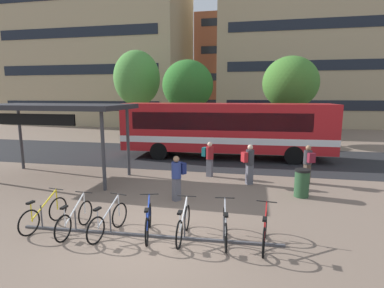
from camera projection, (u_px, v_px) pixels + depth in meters
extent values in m
plane|color=#7A6656|center=(154.00, 236.00, 7.85)|extent=(200.00, 200.00, 0.00)
cube|color=#232326|center=(209.00, 157.00, 17.80)|extent=(80.00, 7.20, 0.01)
cube|color=red|center=(225.00, 127.00, 17.31)|extent=(12.10, 3.06, 2.70)
cube|color=white|center=(225.00, 138.00, 17.42)|extent=(12.12, 3.08, 0.36)
cube|color=black|center=(325.00, 108.00, 16.28)|extent=(1.10, 2.34, 0.40)
cube|color=black|center=(334.00, 124.00, 16.34)|extent=(0.17, 2.19, 1.40)
cube|color=black|center=(222.00, 118.00, 18.51)|extent=(9.83, 0.48, 0.97)
cube|color=black|center=(219.00, 122.00, 16.08)|extent=(9.83, 0.48, 0.97)
cylinder|color=black|center=(287.00, 148.00, 18.08)|extent=(1.01, 0.34, 1.00)
cylinder|color=black|center=(293.00, 155.00, 15.83)|extent=(1.01, 0.34, 1.00)
cylinder|color=black|center=(168.00, 144.00, 19.24)|extent=(1.01, 0.34, 1.00)
cylinder|color=black|center=(159.00, 151.00, 16.99)|extent=(1.01, 0.34, 1.00)
cube|color=#47474C|center=(147.00, 236.00, 7.80)|extent=(7.06, 0.43, 0.06)
cylinder|color=#47474C|center=(42.00, 217.00, 8.20)|extent=(0.04, 0.04, 0.70)
cylinder|color=#47474C|center=(75.00, 219.00, 8.05)|extent=(0.04, 0.04, 0.70)
cylinder|color=#47474C|center=(110.00, 222.00, 7.90)|extent=(0.04, 0.04, 0.70)
cylinder|color=#47474C|center=(147.00, 224.00, 7.75)|extent=(0.04, 0.04, 0.70)
cylinder|color=#47474C|center=(185.00, 227.00, 7.60)|extent=(0.04, 0.04, 0.70)
cylinder|color=#47474C|center=(224.00, 229.00, 7.45)|extent=(0.04, 0.04, 0.70)
cylinder|color=#47474C|center=(265.00, 232.00, 7.30)|extent=(0.04, 0.04, 0.70)
torus|color=black|center=(58.00, 209.00, 8.77)|extent=(0.14, 0.70, 0.70)
torus|color=black|center=(29.00, 223.00, 7.82)|extent=(0.14, 0.70, 0.70)
cube|color=yellow|center=(44.00, 205.00, 8.27)|extent=(0.16, 0.92, 0.58)
cylinder|color=yellow|center=(31.00, 212.00, 7.87)|extent=(0.03, 0.03, 0.55)
cube|color=black|center=(30.00, 203.00, 7.83)|extent=(0.13, 0.23, 0.05)
cylinder|color=yellow|center=(57.00, 199.00, 8.70)|extent=(0.04, 0.04, 0.65)
cylinder|color=black|center=(56.00, 189.00, 8.65)|extent=(0.52, 0.10, 0.03)
torus|color=black|center=(85.00, 213.00, 8.48)|extent=(0.05, 0.70, 0.70)
torus|color=black|center=(63.00, 228.00, 7.50)|extent=(0.05, 0.70, 0.70)
cube|color=silver|center=(75.00, 209.00, 7.95)|extent=(0.04, 0.92, 0.58)
cylinder|color=silver|center=(65.00, 217.00, 7.55)|extent=(0.03, 0.03, 0.55)
cube|color=black|center=(64.00, 207.00, 7.50)|extent=(0.10, 0.22, 0.05)
cylinder|color=silver|center=(84.00, 203.00, 8.41)|extent=(0.03, 0.03, 0.65)
cylinder|color=black|center=(84.00, 192.00, 8.36)|extent=(0.52, 0.03, 0.03)
torus|color=black|center=(120.00, 215.00, 8.33)|extent=(0.16, 0.70, 0.70)
torus|color=black|center=(96.00, 230.00, 7.39)|extent=(0.16, 0.70, 0.70)
cube|color=#B7BABF|center=(108.00, 211.00, 7.82)|extent=(0.18, 0.91, 0.58)
cylinder|color=#B7BABF|center=(98.00, 219.00, 7.44)|extent=(0.03, 0.03, 0.55)
cube|color=black|center=(97.00, 209.00, 7.39)|extent=(0.14, 0.23, 0.05)
cylinder|color=#B7BABF|center=(119.00, 205.00, 8.26)|extent=(0.04, 0.04, 0.65)
cylinder|color=black|center=(118.00, 194.00, 8.20)|extent=(0.52, 0.11, 0.03)
torus|color=black|center=(150.00, 215.00, 8.31)|extent=(0.23, 0.69, 0.70)
torus|color=black|center=(147.00, 232.00, 7.31)|extent=(0.23, 0.69, 0.70)
cube|color=#1E3DB2|center=(148.00, 212.00, 7.78)|extent=(0.28, 0.90, 0.58)
cylinder|color=#1E3DB2|center=(147.00, 220.00, 7.36)|extent=(0.04, 0.04, 0.55)
cube|color=black|center=(146.00, 210.00, 7.32)|extent=(0.15, 0.24, 0.05)
cylinder|color=#1E3DB2|center=(149.00, 205.00, 8.24)|extent=(0.04, 0.04, 0.65)
cylinder|color=black|center=(149.00, 194.00, 8.19)|extent=(0.51, 0.17, 0.03)
torus|color=black|center=(187.00, 218.00, 8.16)|extent=(0.06, 0.70, 0.70)
torus|color=black|center=(179.00, 235.00, 7.17)|extent=(0.06, 0.70, 0.70)
cube|color=silver|center=(183.00, 214.00, 7.63)|extent=(0.06, 0.92, 0.58)
cylinder|color=silver|center=(180.00, 223.00, 7.22)|extent=(0.03, 0.03, 0.55)
cube|color=black|center=(180.00, 212.00, 7.18)|extent=(0.11, 0.22, 0.05)
cylinder|color=silver|center=(187.00, 207.00, 8.09)|extent=(0.03, 0.03, 0.65)
cylinder|color=black|center=(187.00, 196.00, 8.04)|extent=(0.52, 0.04, 0.03)
torus|color=black|center=(224.00, 220.00, 8.02)|extent=(0.13, 0.70, 0.70)
torus|color=black|center=(226.00, 238.00, 7.02)|extent=(0.13, 0.70, 0.70)
cube|color=#B7BABF|center=(225.00, 216.00, 7.49)|extent=(0.15, 0.92, 0.58)
cylinder|color=#B7BABF|center=(226.00, 225.00, 7.07)|extent=(0.03, 0.03, 0.55)
cube|color=black|center=(226.00, 215.00, 7.03)|extent=(0.13, 0.23, 0.05)
cylinder|color=#B7BABF|center=(225.00, 209.00, 7.95)|extent=(0.04, 0.04, 0.65)
cylinder|color=black|center=(225.00, 198.00, 7.90)|extent=(0.52, 0.09, 0.03)
torus|color=black|center=(266.00, 224.00, 7.75)|extent=(0.10, 0.71, 0.70)
torus|color=black|center=(264.00, 243.00, 6.78)|extent=(0.10, 0.71, 0.70)
cube|color=red|center=(265.00, 220.00, 7.23)|extent=(0.11, 0.92, 0.58)
cylinder|color=red|center=(264.00, 230.00, 6.83)|extent=(0.03, 0.03, 0.55)
cube|color=black|center=(265.00, 219.00, 6.79)|extent=(0.12, 0.23, 0.05)
cylinder|color=red|center=(266.00, 213.00, 7.68)|extent=(0.03, 0.03, 0.65)
cylinder|color=black|center=(267.00, 202.00, 7.62)|extent=(0.52, 0.07, 0.03)
cylinder|color=#38383D|center=(103.00, 151.00, 11.36)|extent=(0.14, 0.14, 3.10)
cylinder|color=#38383D|center=(21.00, 138.00, 14.75)|extent=(0.14, 0.14, 3.10)
cylinder|color=#38383D|center=(128.00, 142.00, 13.56)|extent=(0.14, 0.14, 3.10)
cube|color=#28282D|center=(54.00, 107.00, 12.78)|extent=(6.59, 3.15, 0.20)
cube|color=black|center=(33.00, 119.00, 11.61)|extent=(3.68, 0.12, 0.44)
cube|color=#565660|center=(249.00, 175.00, 12.32)|extent=(0.33, 0.31, 0.83)
cylinder|color=#333338|center=(250.00, 157.00, 12.20)|extent=(0.47, 0.47, 0.64)
sphere|color=beige|center=(250.00, 147.00, 12.13)|extent=(0.22, 0.22, 0.22)
cube|color=#B21E23|center=(244.00, 157.00, 12.10)|extent=(0.30, 0.33, 0.40)
cube|color=#565660|center=(177.00, 189.00, 10.41)|extent=(0.32, 0.33, 0.82)
cylinder|color=navy|center=(176.00, 170.00, 10.30)|extent=(0.48, 0.48, 0.57)
sphere|color=#936B4C|center=(176.00, 159.00, 10.23)|extent=(0.22, 0.22, 0.22)
cube|color=navy|center=(182.00, 168.00, 10.46)|extent=(0.33, 0.31, 0.40)
cube|color=#565660|center=(210.00, 168.00, 13.50)|extent=(0.31, 0.27, 0.82)
cylinder|color=maroon|center=(210.00, 153.00, 13.39)|extent=(0.42, 0.42, 0.56)
sphere|color=beige|center=(210.00, 144.00, 13.32)|extent=(0.22, 0.22, 0.22)
cube|color=#197075|center=(205.00, 152.00, 13.51)|extent=(0.25, 0.32, 0.40)
cube|color=#47382D|center=(307.00, 174.00, 12.45)|extent=(0.28, 0.32, 0.84)
cylinder|color=#333338|center=(308.00, 157.00, 12.33)|extent=(0.44, 0.44, 0.57)
sphere|color=#936B4C|center=(308.00, 148.00, 12.27)|extent=(0.22, 0.22, 0.22)
cube|color=maroon|center=(311.00, 158.00, 12.08)|extent=(0.33, 0.27, 0.40)
cylinder|color=#284C2D|center=(302.00, 184.00, 10.81)|extent=(0.52, 0.52, 0.95)
cylinder|color=black|center=(303.00, 170.00, 10.72)|extent=(0.55, 0.55, 0.08)
cylinder|color=brown|center=(188.00, 123.00, 24.17)|extent=(0.32, 0.32, 2.77)
ellipsoid|color=#2D7028|center=(188.00, 85.00, 23.66)|extent=(4.07, 4.07, 3.99)
cylinder|color=brown|center=(138.00, 118.00, 27.40)|extent=(0.32, 0.32, 3.06)
ellipsoid|color=#4C8E3D|center=(137.00, 78.00, 26.80)|extent=(4.17, 4.17, 4.96)
cylinder|color=brown|center=(288.00, 124.00, 22.51)|extent=(0.32, 0.32, 2.92)
ellipsoid|color=#427A2D|center=(290.00, 83.00, 22.00)|extent=(4.10, 4.10, 3.90)
cube|color=tan|center=(103.00, 45.00, 39.10)|extent=(22.03, 12.46, 20.35)
cube|color=black|center=(79.00, 106.00, 34.33)|extent=(19.38, 0.06, 1.10)
cube|color=black|center=(77.00, 70.00, 33.65)|extent=(19.38, 0.06, 1.10)
cube|color=black|center=(75.00, 32.00, 32.98)|extent=(19.38, 0.06, 1.10)
cube|color=tan|center=(304.00, 39.00, 37.07)|extent=(20.50, 12.28, 21.29)
cube|color=black|center=(309.00, 105.00, 32.44)|extent=(18.04, 0.06, 1.10)
cube|color=black|center=(311.00, 65.00, 31.74)|extent=(18.04, 0.06, 1.10)
cube|color=black|center=(314.00, 24.00, 31.04)|extent=(18.04, 0.06, 1.10)
cube|color=brown|center=(256.00, 69.00, 49.82)|extent=(18.79, 13.04, 15.92)
cube|color=black|center=(255.00, 104.00, 44.41)|extent=(16.54, 0.06, 1.10)
cube|color=black|center=(256.00, 76.00, 43.75)|extent=(16.54, 0.06, 1.10)
cube|color=black|center=(257.00, 49.00, 43.10)|extent=(16.54, 0.06, 1.10)
cube|color=black|center=(258.00, 20.00, 42.44)|extent=(16.54, 0.06, 1.10)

